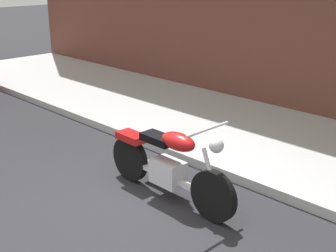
# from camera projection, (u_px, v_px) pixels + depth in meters

# --- Properties ---
(ground_plane) EXTENTS (60.00, 60.00, 0.00)m
(ground_plane) POSITION_uv_depth(u_px,v_px,m) (125.00, 207.00, 5.76)
(ground_plane) COLOR #28282D
(sidewalk) EXTENTS (19.16, 3.28, 0.14)m
(sidewalk) POSITION_uv_depth(u_px,v_px,m) (266.00, 139.00, 7.83)
(sidewalk) COLOR #B0B0B0
(sidewalk) RESTS_ON ground
(motorcycle) EXTENTS (2.18, 0.70, 1.14)m
(motorcycle) POSITION_uv_depth(u_px,v_px,m) (168.00, 165.00, 5.82)
(motorcycle) COLOR black
(motorcycle) RESTS_ON ground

